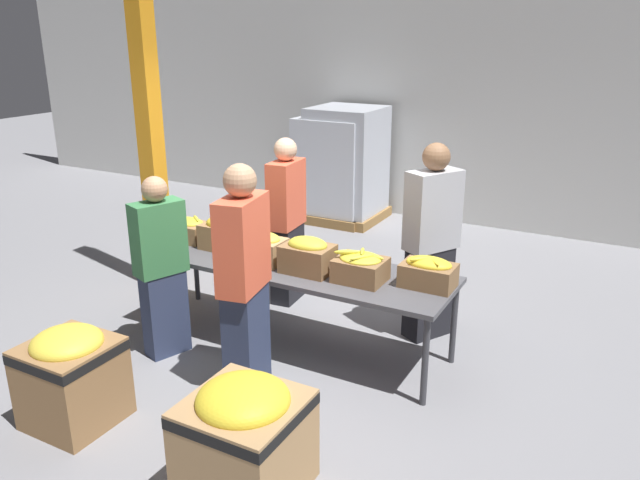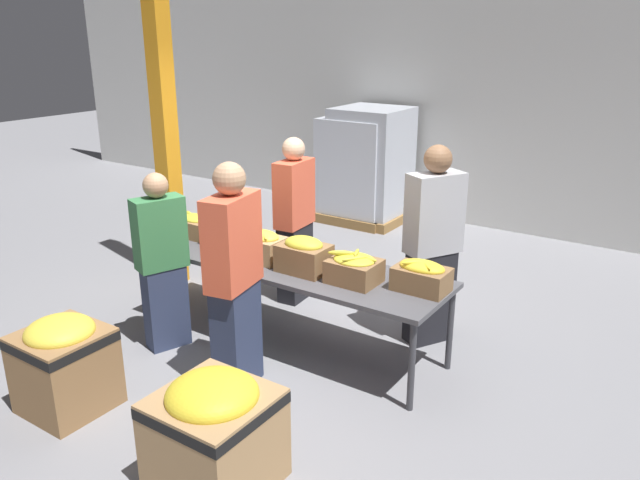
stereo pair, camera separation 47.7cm
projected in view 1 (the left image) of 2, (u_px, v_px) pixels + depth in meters
ground_plane at (292, 343)px, 5.50m from camera, size 30.00×30.00×0.00m
wall_back at (452, 77)px, 8.38m from camera, size 16.00×0.08×4.00m
sorting_table at (291, 269)px, 5.27m from camera, size 2.78×0.82×0.75m
banana_box_0 at (187, 229)px, 5.82m from camera, size 0.41×0.28×0.23m
banana_box_1 at (225, 232)px, 5.57m from camera, size 0.41×0.28×0.31m
banana_box_2 at (261, 247)px, 5.26m from camera, size 0.41×0.27×0.26m
banana_box_3 at (308, 255)px, 5.04m from camera, size 0.41×0.29×0.30m
banana_box_4 at (360, 267)px, 4.87m from camera, size 0.40×0.32×0.26m
banana_box_5 at (428, 272)px, 4.76m from camera, size 0.41×0.27×0.25m
volunteer_0 at (287, 222)px, 6.12m from camera, size 0.26×0.46×1.66m
volunteer_1 at (244, 284)px, 4.53m from camera, size 0.32×0.51×1.76m
volunteer_2 at (431, 244)px, 5.38m from camera, size 0.44×0.52×1.75m
volunteer_3 at (161, 269)px, 5.11m from camera, size 0.34×0.46×1.54m
donation_bin_0 at (71, 373)px, 4.30m from camera, size 0.57×0.57×0.71m
donation_bin_1 at (245, 434)px, 3.64m from camera, size 0.65×0.65×0.73m
support_pillar at (147, 97)px, 6.06m from camera, size 0.19×0.19×4.00m
pallet_stack_0 at (347, 165)px, 8.81m from camera, size 1.02×1.02×1.60m
pallet_stack_1 at (337, 169)px, 8.89m from camera, size 1.07×1.07×1.46m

